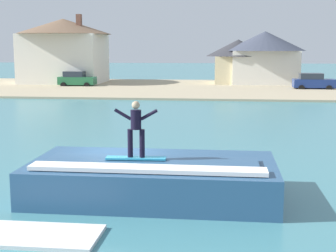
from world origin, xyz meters
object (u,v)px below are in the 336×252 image
surfer (136,126)px  house_gabled_white (265,54)px  car_near_shore (77,79)px  surfboard (136,158)px  car_far_shore (313,82)px  house_small_cottage (238,59)px  wave_crest (153,178)px  house_with_chimney (64,48)px

surfer → house_gabled_white: house_gabled_white is taller
surfer → car_near_shore: (-14.57, 41.75, -1.35)m
surfboard → surfer: (0.01, -0.00, 0.99)m
car_far_shore → house_gabled_white: (-4.69, 7.08, 2.82)m
surfer → house_small_cottage: size_ratio=0.22×
car_near_shore → car_far_shore: size_ratio=0.96×
car_near_shore → house_gabled_white: house_gabled_white is taller
wave_crest → surfboard: 0.90m
wave_crest → house_small_cottage: size_ratio=0.95×
house_small_cottage → house_gabled_white: bearing=-7.3°
wave_crest → car_far_shore: size_ratio=1.72×
surfboard → car_near_shore: size_ratio=0.44×
wave_crest → car_far_shore: car_far_shore is taller
surfboard → house_with_chimney: size_ratio=0.15×
house_with_chimney → wave_crest: bearing=-68.7°
car_near_shore → house_with_chimney: (-2.96, 4.67, 3.62)m
surfboard → car_near_shore: (-14.56, 41.75, -0.36)m
car_near_shore → car_far_shore: (26.64, -1.12, 0.00)m
wave_crest → house_with_chimney: house_with_chimney is taller
surfer → car_near_shore: size_ratio=0.40×
house_small_cottage → surfboard: bearing=-94.9°
wave_crest → car_near_shore: size_ratio=1.78×
surfboard → surfer: surfer is taller
wave_crest → car_near_shore: (-15.03, 41.43, 0.35)m
wave_crest → house_gabled_white: size_ratio=0.77×
surfer → house_with_chimney: house_with_chimney is taller
house_small_cottage → car_far_shore: bearing=-43.4°
surfer → house_small_cottage: house_small_cottage is taller
surfboard → car_near_shore: 44.21m
surfer → car_near_shore: 44.24m
surfboard → house_with_chimney: 49.72m
surfer → house_small_cottage: (4.15, 48.12, 0.87)m
surfboard → car_near_shore: bearing=109.2°
car_far_shore → house_gabled_white: size_ratio=0.45×
surfboard → house_gabled_white: (7.38, 47.71, 2.47)m
wave_crest → surfboard: (-0.47, -0.32, 0.70)m
wave_crest → surfboard: bearing=-146.2°
car_near_shore → house_gabled_white: (21.94, 5.96, 2.82)m
surfboard → car_far_shore: 42.39m
house_small_cottage → car_near_shore: bearing=-161.2°
house_with_chimney → house_gabled_white: (24.90, 1.29, -0.80)m
wave_crest → house_with_chimney: (-17.99, 46.10, 3.97)m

